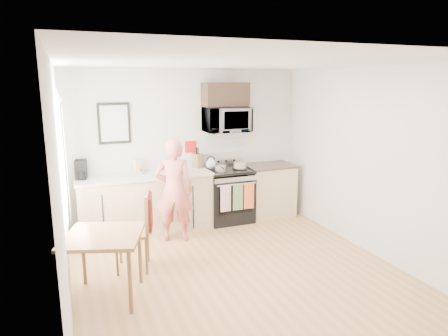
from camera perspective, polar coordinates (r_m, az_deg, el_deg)
name	(u,v)px	position (r m, az deg, el deg)	size (l,w,h in m)	color
floor	(242,276)	(5.20, 2.53, -15.13)	(4.60, 4.60, 0.00)	olive
back_wall	(187,147)	(6.87, -5.24, 3.04)	(4.00, 0.04, 2.60)	silver
front_wall	(385,249)	(2.91, 21.95, -10.64)	(4.00, 0.04, 2.60)	silver
left_wall	(62,192)	(4.35, -22.16, -3.19)	(0.04, 4.60, 2.60)	silver
right_wall	(376,163)	(5.85, 20.85, 0.67)	(0.04, 4.60, 2.60)	silver
ceiling	(244,62)	(4.63, 2.84, 14.82)	(4.00, 4.60, 0.04)	silver
window	(63,154)	(5.08, -21.96, 1.83)	(0.06, 1.40, 1.50)	white
cabinet_left	(146,204)	(6.60, -11.05, -5.11)	(2.10, 0.60, 0.90)	tan
countertop_left	(145,176)	(6.48, -11.22, -1.14)	(2.14, 0.64, 0.04)	beige
cabinet_right	(269,191)	(7.31, 6.40, -3.25)	(0.84, 0.60, 0.90)	tan
countertop_right	(269,166)	(7.20, 6.48, 0.36)	(0.88, 0.64, 0.04)	black
range	(229,196)	(6.96, 0.65, -4.07)	(0.76, 0.70, 1.16)	black
microwave	(226,120)	(6.81, 0.34, 6.91)	(0.76, 0.51, 0.42)	#B6B6BB
upper_cabinet	(225,95)	(6.83, 0.20, 10.45)	(0.76, 0.35, 0.40)	black
wall_art	(114,123)	(6.56, -15.42, 6.18)	(0.50, 0.04, 0.65)	black
wall_trivet	(191,147)	(6.87, -4.80, 3.04)	(0.20, 0.02, 0.20)	#B80F14
person	(174,190)	(6.05, -7.15, -3.17)	(0.58, 0.38, 1.59)	#B93F33
dining_table	(103,242)	(4.64, -16.86, -10.07)	(0.89, 0.89, 0.76)	brown
chair	(143,220)	(5.25, -11.50, -7.35)	(0.56, 0.52, 1.01)	brown
knife_block	(198,161)	(6.87, -3.79, 1.04)	(0.11, 0.15, 0.24)	brown
utensil_crock	(172,161)	(6.73, -7.41, 0.93)	(0.12, 0.12, 0.36)	#B80F14
fruit_bowl	(139,171)	(6.58, -12.05, -0.45)	(0.23, 0.23, 0.09)	silver
milk_carton	(137,167)	(6.55, -12.33, 0.20)	(0.09, 0.09, 0.23)	tan
coffee_maker	(81,170)	(6.44, -19.76, -0.26)	(0.19, 0.26, 0.29)	black
bread_bag	(178,171)	(6.42, -6.53, -0.47)	(0.26, 0.12, 0.10)	tan
cake	(240,166)	(6.88, 2.29, 0.26)	(0.26, 0.26, 0.09)	black
kettle	(211,163)	(6.83, -1.88, 0.65)	(0.18, 0.18, 0.23)	silver
pot	(221,169)	(6.65, -0.44, -0.08)	(0.19, 0.32, 0.09)	#B6B6BB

